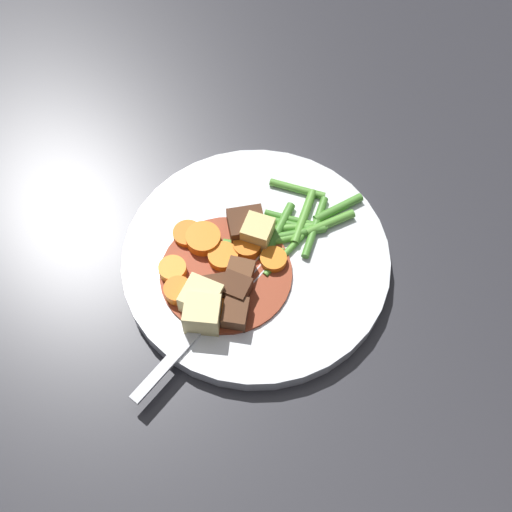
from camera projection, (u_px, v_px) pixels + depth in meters
ground_plane at (256, 265)px, 0.68m from camera, size 3.00×3.00×0.00m
dinner_plate at (256, 260)px, 0.67m from camera, size 0.25×0.25×0.02m
stew_sauce at (226, 273)px, 0.65m from camera, size 0.12×0.12×0.00m
carrot_slice_0 at (219, 305)px, 0.63m from camera, size 0.04×0.04×0.01m
carrot_slice_1 at (273, 260)px, 0.65m from camera, size 0.04×0.04×0.01m
carrot_slice_2 at (178, 291)px, 0.64m from camera, size 0.03×0.03×0.01m
carrot_slice_3 at (188, 234)px, 0.67m from camera, size 0.04×0.04×0.01m
carrot_slice_4 at (203, 239)px, 0.66m from camera, size 0.04×0.04×0.01m
carrot_slice_5 at (173, 270)px, 0.65m from camera, size 0.03×0.03×0.01m
carrot_slice_6 at (223, 257)px, 0.65m from camera, size 0.03×0.03×0.01m
carrot_slice_7 at (247, 247)px, 0.66m from camera, size 0.03×0.03×0.01m
potato_chunk_0 at (201, 299)px, 0.63m from camera, size 0.04×0.04×0.03m
potato_chunk_1 at (258, 233)px, 0.66m from camera, size 0.04×0.04×0.03m
potato_chunk_2 at (202, 314)px, 0.62m from camera, size 0.04×0.04×0.03m
meat_chunk_0 at (240, 271)px, 0.65m from camera, size 0.03×0.03×0.01m
meat_chunk_1 at (214, 290)px, 0.64m from camera, size 0.03×0.03×0.02m
meat_chunk_2 at (235, 289)px, 0.63m from camera, size 0.03×0.03×0.02m
meat_chunk_3 at (235, 313)px, 0.62m from camera, size 0.03×0.03×0.02m
meat_chunk_4 at (245, 226)px, 0.67m from camera, size 0.04×0.03×0.02m
green_bean_0 at (256, 246)px, 0.66m from camera, size 0.05×0.03×0.01m
green_bean_1 at (277, 232)px, 0.67m from camera, size 0.05×0.06×0.01m
green_bean_2 at (284, 255)px, 0.66m from camera, size 0.05×0.03×0.01m
green_bean_3 at (304, 217)px, 0.68m from camera, size 0.04×0.05×0.01m
green_bean_4 at (315, 227)px, 0.67m from camera, size 0.05×0.06×0.01m
green_bean_5 at (338, 208)px, 0.68m from camera, size 0.05×0.02×0.01m
green_bean_6 at (261, 244)px, 0.66m from camera, size 0.06×0.01×0.01m
green_bean_7 at (297, 189)px, 0.70m from camera, size 0.05×0.04×0.01m
green_bean_8 at (284, 223)px, 0.68m from camera, size 0.05×0.04×0.01m
green_bean_9 at (283, 228)px, 0.67m from camera, size 0.07×0.02×0.01m
green_bean_10 at (330, 223)px, 0.68m from camera, size 0.05×0.01×0.01m
green_bean_11 at (292, 235)px, 0.67m from camera, size 0.07×0.02×0.01m
green_bean_12 at (296, 220)px, 0.68m from camera, size 0.05×0.04×0.01m
fork at (206, 321)px, 0.63m from camera, size 0.16×0.11×0.00m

